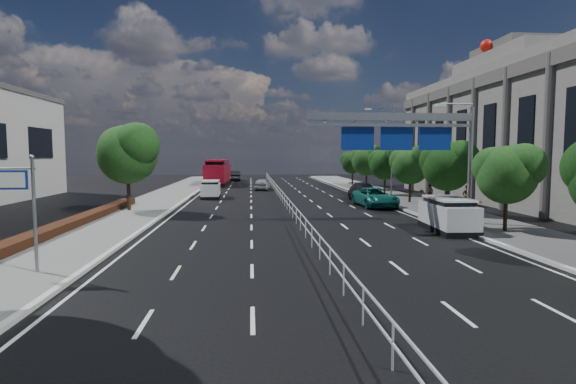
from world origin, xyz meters
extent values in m
plane|color=black|center=(0.00, 0.00, 0.00)|extent=(160.00, 160.00, 0.00)
cube|color=slate|center=(-11.50, 0.00, 0.07)|extent=(5.00, 140.00, 0.14)
cube|color=silver|center=(-9.00, 0.00, 0.07)|extent=(0.25, 140.00, 0.15)
cube|color=silver|center=(9.00, 0.00, 0.07)|extent=(0.25, 140.00, 0.15)
cube|color=silver|center=(0.00, 22.50, 1.00)|extent=(0.05, 85.00, 0.05)
cube|color=silver|center=(0.00, 22.50, 0.55)|extent=(0.05, 85.00, 0.05)
cube|color=black|center=(-13.30, 5.00, 0.36)|extent=(1.00, 36.00, 0.44)
cylinder|color=gray|center=(-10.50, 0.00, 2.10)|extent=(0.12, 0.12, 4.20)
sphere|color=gray|center=(-10.50, 0.00, 4.25)|extent=(0.18, 0.18, 0.18)
cylinder|color=gray|center=(-11.05, 0.00, 3.85)|extent=(1.30, 0.07, 0.07)
cube|color=navy|center=(-11.35, 0.00, 3.45)|extent=(1.35, 0.06, 0.68)
cube|color=white|center=(-11.35, 0.04, 3.45)|extent=(1.20, 0.01, 0.54)
cube|color=white|center=(-11.35, -0.04, 3.45)|extent=(1.20, 0.01, 0.54)
cylinder|color=gray|center=(10.60, 10.00, 3.60)|extent=(0.28, 0.28, 7.20)
cube|color=gray|center=(5.60, 10.00, 6.60)|extent=(10.20, 0.25, 0.45)
cube|color=gray|center=(5.60, 10.00, 6.10)|extent=(10.20, 0.18, 0.18)
cylinder|color=gray|center=(9.60, 10.00, 7.40)|extent=(2.00, 0.10, 0.10)
cube|color=silver|center=(8.60, 10.00, 7.30)|extent=(0.60, 0.25, 0.15)
cube|color=navy|center=(8.40, 10.18, 5.30)|extent=(2.00, 0.08, 1.40)
cube|color=white|center=(8.40, 10.23, 5.30)|extent=(1.80, 0.02, 1.20)
cube|color=navy|center=(6.00, 10.18, 5.30)|extent=(2.00, 0.08, 1.40)
cube|color=white|center=(6.00, 10.23, 5.30)|extent=(1.80, 0.02, 1.20)
cube|color=navy|center=(3.60, 10.18, 5.30)|extent=(2.00, 0.08, 1.40)
cube|color=white|center=(3.60, 10.23, 5.30)|extent=(1.80, 0.02, 1.20)
cylinder|color=gray|center=(10.80, 26.00, 4.50)|extent=(0.16, 0.16, 9.00)
cylinder|color=gray|center=(9.60, 26.00, 8.80)|extent=(0.10, 2.40, 0.10)
cube|color=silver|center=(8.40, 26.00, 8.65)|extent=(0.60, 0.25, 0.15)
cube|color=slate|center=(24.00, 22.00, 6.00)|extent=(14.00, 36.00, 12.00)
cube|color=#4C4947|center=(16.90, 22.00, 10.60)|extent=(0.40, 36.00, 1.00)
cube|color=slate|center=(24.00, 22.00, 12.60)|extent=(13.00, 12.00, 1.20)
cube|color=#4C4947|center=(24.00, 22.00, 13.60)|extent=(12.00, 7.00, 0.90)
sphere|color=#B2140C|center=(17.80, 22.00, 13.80)|extent=(1.10, 1.10, 1.10)
cylinder|color=black|center=(-12.00, 18.00, 1.75)|extent=(0.28, 0.28, 3.50)
sphere|color=#173C13|center=(-12.00, 18.00, 4.34)|extent=(4.40, 4.40, 4.40)
sphere|color=#173C13|center=(-11.12, 17.34, 5.04)|extent=(3.30, 3.30, 3.30)
sphere|color=#173C13|center=(-12.77, 18.66, 4.90)|extent=(3.08, 3.08, 3.08)
cylinder|color=black|center=(11.20, 7.00, 1.30)|extent=(0.21, 0.21, 2.60)
sphere|color=#173C13|center=(11.20, 7.00, 3.22)|extent=(3.20, 3.20, 3.20)
sphere|color=#173C13|center=(11.84, 6.52, 3.74)|extent=(2.40, 2.40, 2.40)
sphere|color=#173C13|center=(10.64, 7.48, 3.64)|extent=(2.24, 2.24, 2.24)
cylinder|color=black|center=(11.20, 14.50, 1.40)|extent=(0.22, 0.22, 2.80)
sphere|color=black|center=(11.20, 14.50, 3.47)|extent=(3.50, 3.50, 3.50)
sphere|color=black|center=(11.90, 13.97, 4.03)|extent=(2.62, 2.62, 2.62)
sphere|color=black|center=(10.59, 15.03, 3.92)|extent=(2.45, 2.45, 2.45)
cylinder|color=black|center=(11.20, 22.00, 1.35)|extent=(0.22, 0.22, 2.70)
sphere|color=#173C13|center=(11.20, 22.00, 3.35)|extent=(3.30, 3.30, 3.30)
sphere|color=#173C13|center=(11.86, 21.50, 3.89)|extent=(2.48, 2.48, 2.47)
sphere|color=#173C13|center=(10.62, 22.50, 3.78)|extent=(2.31, 2.31, 2.31)
cylinder|color=black|center=(11.20, 29.50, 1.32)|extent=(0.21, 0.21, 2.65)
sphere|color=black|center=(11.20, 29.50, 3.29)|extent=(3.20, 3.20, 3.20)
sphere|color=black|center=(11.84, 29.02, 3.82)|extent=(2.40, 2.40, 2.40)
sphere|color=black|center=(10.64, 29.98, 3.71)|extent=(2.24, 2.24, 2.24)
cylinder|color=black|center=(11.20, 37.00, 1.43)|extent=(0.23, 0.23, 2.85)
sphere|color=#173C13|center=(11.20, 37.00, 3.53)|extent=(3.60, 3.60, 3.60)
sphere|color=#173C13|center=(11.92, 36.46, 4.10)|extent=(2.70, 2.70, 2.70)
sphere|color=#173C13|center=(10.57, 37.54, 3.99)|extent=(2.52, 2.52, 2.52)
cylinder|color=black|center=(11.20, 44.50, 1.30)|extent=(0.21, 0.21, 2.60)
sphere|color=black|center=(11.20, 44.50, 3.22)|extent=(3.10, 3.10, 3.10)
sphere|color=black|center=(11.82, 44.03, 3.74)|extent=(2.32, 2.33, 2.32)
sphere|color=black|center=(10.66, 44.97, 3.64)|extent=(2.17, 2.17, 2.17)
cube|color=black|center=(-6.80, 28.55, 0.14)|extent=(1.85, 4.10, 0.29)
cube|color=silver|center=(-6.80, 28.55, 0.85)|extent=(1.81, 4.02, 1.20)
cube|color=black|center=(-6.80, 28.55, 1.45)|extent=(1.65, 2.90, 0.53)
cube|color=silver|center=(-6.80, 28.55, 1.71)|extent=(1.72, 3.14, 0.11)
cylinder|color=black|center=(-7.49, 27.22, 0.30)|extent=(0.27, 0.60, 0.60)
cylinder|color=black|center=(-6.05, 27.26, 0.30)|extent=(0.27, 0.60, 0.60)
cylinder|color=black|center=(-7.55, 29.85, 0.30)|extent=(0.27, 0.60, 0.60)
cylinder|color=black|center=(-6.11, 29.88, 0.30)|extent=(0.27, 0.60, 0.60)
cube|color=black|center=(-7.50, 48.54, 0.18)|extent=(3.19, 12.04, 0.36)
cube|color=maroon|center=(-7.50, 48.54, 1.72)|extent=(3.12, 11.80, 2.43)
cube|color=black|center=(-7.50, 48.54, 2.93)|extent=(2.81, 8.51, 1.07)
cube|color=maroon|center=(-7.50, 48.54, 3.47)|extent=(2.94, 9.22, 0.21)
cylinder|color=black|center=(-8.78, 44.71, 0.37)|extent=(0.33, 0.75, 0.74)
cylinder|color=black|center=(-6.44, 44.64, 0.37)|extent=(0.33, 0.75, 0.74)
cylinder|color=black|center=(-8.56, 52.45, 0.37)|extent=(0.33, 0.75, 0.74)
cylinder|color=black|center=(-6.22, 52.38, 0.37)|extent=(0.33, 0.75, 0.74)
imported|color=#9C9EA3|center=(-1.44, 38.43, 0.72)|extent=(2.21, 4.41, 1.44)
imported|color=black|center=(-5.46, 57.81, 0.84)|extent=(2.01, 5.15, 1.67)
cube|color=black|center=(8.30, 7.82, 0.16)|extent=(2.17, 4.71, 0.32)
cube|color=silver|center=(8.30, 7.82, 0.92)|extent=(2.12, 4.61, 1.31)
cube|color=black|center=(8.30, 7.82, 1.58)|extent=(1.91, 3.34, 0.58)
cube|color=silver|center=(8.30, 7.82, 1.86)|extent=(2.00, 3.61, 0.12)
cylinder|color=black|center=(7.43, 6.36, 0.33)|extent=(0.31, 0.66, 0.65)
cylinder|color=black|center=(9.04, 6.29, 0.33)|extent=(0.31, 0.66, 0.65)
cylinder|color=black|center=(7.56, 9.35, 0.33)|extent=(0.31, 0.66, 0.65)
cylinder|color=black|center=(9.17, 9.28, 0.33)|extent=(0.31, 0.66, 0.65)
imported|color=#176A61|center=(7.48, 19.88, 0.79)|extent=(3.01, 5.85, 1.58)
imported|color=black|center=(7.62, 24.33, 0.82)|extent=(2.65, 5.79, 1.64)
imported|color=gray|center=(13.40, 15.92, 1.10)|extent=(0.73, 0.51, 1.91)
imported|color=gray|center=(13.25, 22.53, 0.91)|extent=(0.89, 0.79, 1.54)
camera|label=1|loc=(-2.82, -16.52, 4.35)|focal=28.00mm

